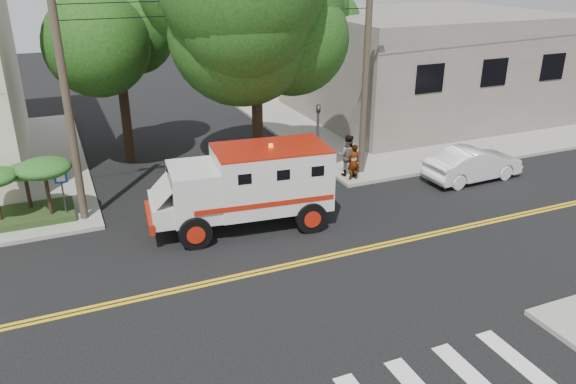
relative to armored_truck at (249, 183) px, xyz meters
name	(u,v)px	position (x,y,z in m)	size (l,w,h in m)	color
ground	(286,266)	(0.07, -3.24, -1.67)	(100.00, 100.00, 0.00)	black
sidewalk_ne	(403,117)	(13.57, 10.26, -1.60)	(17.00, 17.00, 0.15)	gray
building_right	(423,63)	(15.07, 10.76, 1.48)	(14.00, 12.00, 6.00)	#69635A
utility_pole_left	(67,103)	(-5.53, 2.76, 2.83)	(0.28, 0.28, 9.00)	#382D23
utility_pole_right	(366,75)	(6.37, 2.96, 2.83)	(0.28, 0.28, 9.00)	#382D23
tree_main	(269,12)	(2.01, 2.97, 5.53)	(6.08, 5.70, 9.85)	black
tree_left	(125,40)	(-2.61, 8.55, 4.06)	(4.48, 4.20, 7.70)	black
tree_right	(320,14)	(8.92, 12.53, 4.42)	(4.80, 4.50, 8.20)	black
traffic_signal	(318,137)	(3.87, 2.36, 0.55)	(0.15, 0.18, 3.60)	#3F3F42
accessibility_sign	(62,188)	(-6.13, 2.93, -0.31)	(0.45, 0.10, 2.02)	#3F3F42
palm_planter	(24,182)	(-7.36, 3.38, -0.03)	(3.52, 2.63, 2.36)	#1E3314
armored_truck	(249,183)	(0.00, 0.00, 0.00)	(6.67, 3.17, 2.94)	silver
parked_sedan	(473,164)	(10.55, 0.47, -0.94)	(1.56, 4.47, 1.47)	silver
pedestrian_a	(353,162)	(5.57, 2.26, -0.73)	(0.58, 0.38, 1.58)	gray
pedestrian_b	(348,155)	(5.57, 2.79, -0.60)	(0.90, 0.70, 1.85)	gray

